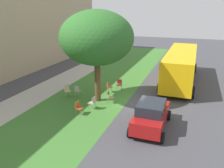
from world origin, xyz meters
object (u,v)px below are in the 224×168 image
at_px(chair_5, 109,86).
at_px(parked_car, 151,115).
at_px(street_tree, 97,38).
at_px(chair_1, 79,107).
at_px(chair_3, 78,90).
at_px(chair_4, 67,90).
at_px(chair_6, 93,102).
at_px(chair_2, 110,97).
at_px(school_bus, 181,63).
at_px(chair_0, 119,84).

relative_size(chair_5, parked_car, 0.24).
xyz_separation_m(street_tree, chair_1, (-2.63, 0.23, -4.13)).
relative_size(chair_1, chair_3, 1.00).
height_order(chair_3, chair_4, same).
relative_size(street_tree, parked_car, 1.78).
relative_size(chair_4, chair_6, 1.00).
relative_size(chair_2, chair_6, 1.00).
height_order(parked_car, school_bus, school_bus).
xyz_separation_m(street_tree, chair_2, (-0.21, -1.03, -4.13)).
xyz_separation_m(chair_4, chair_6, (-1.60, -2.91, 0.00)).
distance_m(chair_0, school_bus, 6.24).
distance_m(street_tree, chair_5, 4.56).
bearing_deg(school_bus, chair_4, 130.32).
relative_size(chair_3, parked_car, 0.24).
height_order(chair_6, parked_car, parked_car).
distance_m(chair_2, chair_4, 3.67).
relative_size(chair_5, school_bus, 0.08).
height_order(chair_6, school_bus, school_bus).
xyz_separation_m(chair_2, chair_5, (2.14, 0.88, 0.00)).
bearing_deg(chair_2, chair_4, 86.06).
relative_size(street_tree, chair_3, 7.48).
relative_size(chair_0, school_bus, 0.08).
relative_size(chair_0, chair_5, 1.00).
xyz_separation_m(street_tree, chair_3, (0.25, 1.83, -4.13)).
relative_size(chair_0, chair_6, 1.00).
bearing_deg(street_tree, chair_0, -14.91).
height_order(chair_5, chair_6, same).
bearing_deg(chair_6, chair_2, -29.13).
bearing_deg(parked_car, chair_2, 52.93).
xyz_separation_m(chair_2, parked_car, (-2.65, -3.50, 0.32)).
bearing_deg(parked_car, chair_6, 72.95).
distance_m(chair_1, school_bus, 11.09).
relative_size(street_tree, chair_6, 7.48).
relative_size(street_tree, chair_2, 7.48).
distance_m(chair_1, chair_2, 2.73).
bearing_deg(chair_4, school_bus, -49.68).
distance_m(chair_4, school_bus, 10.59).
relative_size(chair_1, chair_5, 1.00).
height_order(chair_4, parked_car, parked_car).
bearing_deg(chair_6, chair_0, -6.22).
bearing_deg(chair_5, chair_3, 130.29).
height_order(street_tree, chair_4, street_tree).
distance_m(chair_1, parked_car, 4.78).
distance_m(chair_5, parked_car, 6.50).
bearing_deg(chair_5, chair_2, -157.58).
xyz_separation_m(chair_3, chair_4, (-0.20, 0.80, 0.00)).
bearing_deg(parked_car, chair_0, 33.48).
height_order(chair_2, parked_car, parked_car).
bearing_deg(chair_1, chair_0, -10.27).
height_order(chair_0, school_bus, school_bus).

